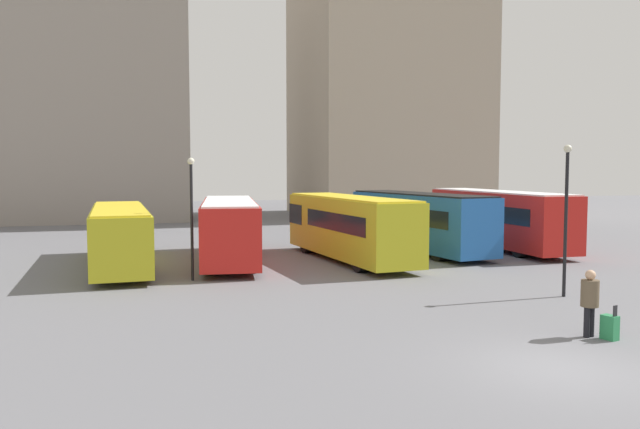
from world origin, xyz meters
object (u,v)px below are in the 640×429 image
at_px(suitcase, 610,327).
at_px(lamp_post_0, 566,207).
at_px(bus_4, 497,217).
at_px(traveler, 590,297).
at_px(bus_0, 120,234).
at_px(bus_1, 229,228).
at_px(bus_3, 418,220).
at_px(lamp_post_1, 192,208).
at_px(bus_2, 348,226).

distance_m(suitcase, lamp_post_0, 6.43).
bearing_deg(bus_4, traveler, 156.18).
relative_size(bus_0, suitcase, 12.34).
height_order(bus_0, bus_1, bus_1).
height_order(bus_1, traveler, bus_1).
height_order(bus_3, lamp_post_1, lamp_post_1).
distance_m(bus_1, bus_4, 15.69).
height_order(bus_2, lamp_post_1, lamp_post_1).
relative_size(bus_1, traveler, 6.20).
height_order(bus_0, bus_3, bus_3).
xyz_separation_m(bus_0, bus_4, (20.80, 1.73, 0.27)).
bearing_deg(bus_4, lamp_post_1, 109.48).
height_order(bus_0, bus_2, bus_2).
distance_m(bus_2, bus_4, 10.17).
distance_m(bus_3, lamp_post_0, 12.82).
bearing_deg(traveler, bus_4, -38.73).
relative_size(bus_1, bus_2, 1.01).
height_order(traveler, suitcase, traveler).
relative_size(traveler, suitcase, 1.93).
distance_m(bus_0, lamp_post_1, 5.67).
xyz_separation_m(lamp_post_0, lamp_post_1, (-12.64, 6.81, -0.21)).
relative_size(bus_3, lamp_post_1, 2.25).
relative_size(bus_2, lamp_post_1, 2.26).
distance_m(bus_3, suitcase, 18.18).
xyz_separation_m(bus_4, suitcase, (-7.56, -18.31, -1.48)).
distance_m(traveler, lamp_post_1, 15.37).
xyz_separation_m(bus_1, bus_3, (10.52, 0.93, 0.11)).
bearing_deg(suitcase, lamp_post_1, 25.37).
relative_size(bus_2, bus_4, 0.92).
bearing_deg(traveler, lamp_post_0, -44.95).
distance_m(bus_0, bus_4, 20.87).
bearing_deg(lamp_post_0, bus_3, 89.97).
bearing_deg(lamp_post_1, bus_1, 66.96).
height_order(bus_4, traveler, bus_4).
bearing_deg(lamp_post_0, bus_4, 68.65).
relative_size(bus_0, bus_1, 1.03).
bearing_deg(bus_3, lamp_post_1, 106.30).
bearing_deg(lamp_post_1, bus_4, 19.49).
relative_size(traveler, lamp_post_1, 0.37).
height_order(bus_2, bus_4, bus_4).
height_order(bus_4, lamp_post_1, lamp_post_1).
height_order(bus_0, bus_4, bus_4).
relative_size(bus_0, lamp_post_1, 2.34).
bearing_deg(bus_0, suitcase, -144.71).
distance_m(bus_1, suitcase, 18.89).
bearing_deg(bus_0, bus_1, -88.48).
bearing_deg(bus_3, lamp_post_0, 171.17).
height_order(bus_3, suitcase, bus_3).
bearing_deg(bus_3, bus_4, -94.79).
distance_m(bus_1, lamp_post_0, 15.88).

